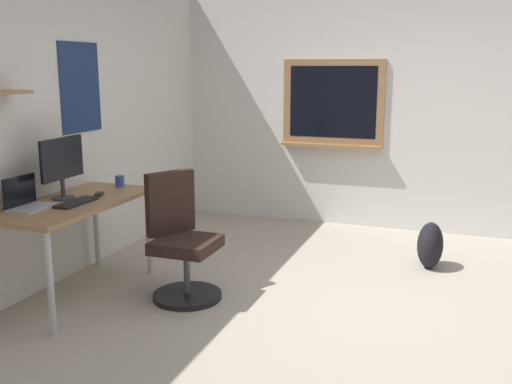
% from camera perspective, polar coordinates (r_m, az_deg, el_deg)
% --- Properties ---
extents(ground_plane, '(5.20, 5.20, 0.00)m').
position_cam_1_polar(ground_plane, '(4.24, 9.53, -11.91)').
color(ground_plane, '#ADA393').
rests_on(ground_plane, ground).
extents(wall_back, '(5.00, 0.30, 2.60)m').
position_cam_1_polar(wall_back, '(4.94, -19.22, 6.67)').
color(wall_back, silver).
rests_on(wall_back, ground).
extents(wall_right, '(0.22, 5.00, 2.60)m').
position_cam_1_polar(wall_right, '(6.32, 13.88, 8.03)').
color(wall_right, silver).
rests_on(wall_right, ground).
extents(desk, '(1.36, 0.64, 0.75)m').
position_cam_1_polar(desk, '(4.53, -17.43, -1.80)').
color(desk, '#997047').
rests_on(desk, ground).
extents(office_chair, '(0.55, 0.56, 0.95)m').
position_cam_1_polar(office_chair, '(4.42, -7.33, -5.16)').
color(office_chair, black).
rests_on(office_chair, ground).
extents(laptop, '(0.31, 0.21, 0.23)m').
position_cam_1_polar(laptop, '(4.37, -21.54, -0.82)').
color(laptop, '#ADAFB5').
rests_on(laptop, desk).
extents(monitor_primary, '(0.46, 0.17, 0.46)m').
position_cam_1_polar(monitor_primary, '(4.55, -18.49, 2.67)').
color(monitor_primary, '#38383D').
rests_on(monitor_primary, desk).
extents(keyboard, '(0.37, 0.13, 0.02)m').
position_cam_1_polar(keyboard, '(4.41, -17.21, -0.99)').
color(keyboard, black).
rests_on(keyboard, desk).
extents(computer_mouse, '(0.10, 0.06, 0.03)m').
position_cam_1_polar(computer_mouse, '(4.63, -15.14, -0.17)').
color(computer_mouse, '#262628').
rests_on(computer_mouse, desk).
extents(coffee_mug, '(0.08, 0.08, 0.09)m').
position_cam_1_polar(coffee_mug, '(4.95, -13.21, 1.05)').
color(coffee_mug, '#334CA5').
rests_on(coffee_mug, desk).
extents(backpack, '(0.32, 0.22, 0.40)m').
position_cam_1_polar(backpack, '(5.29, 16.71, -5.01)').
color(backpack, black).
rests_on(backpack, ground).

